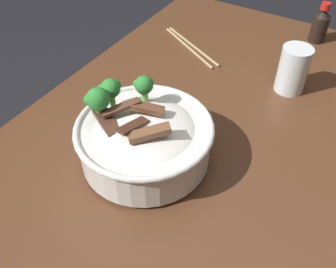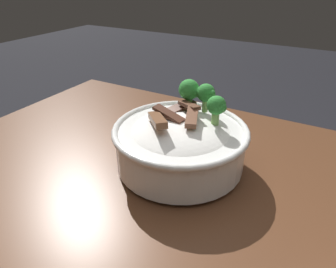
% 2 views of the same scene
% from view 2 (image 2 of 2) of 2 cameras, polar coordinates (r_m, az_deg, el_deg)
% --- Properties ---
extents(dining_table, '(1.23, 0.80, 0.79)m').
position_cam_2_polar(dining_table, '(0.59, 7.62, -23.04)').
color(dining_table, '#56331E').
rests_on(dining_table, ground).
extents(rice_bowl, '(0.25, 0.25, 0.15)m').
position_cam_2_polar(rice_bowl, '(0.56, 2.48, -1.19)').
color(rice_bowl, white).
rests_on(rice_bowl, dining_table).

